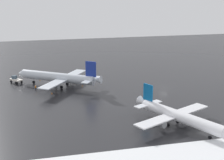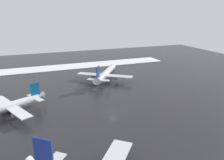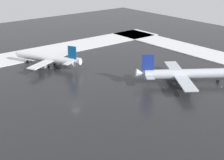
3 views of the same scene
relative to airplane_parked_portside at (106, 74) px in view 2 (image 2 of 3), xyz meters
name	(u,v)px [view 2 (image 2 of 3)]	position (x,y,z in m)	size (l,w,h in m)	color
ground_plane	(113,112)	(34.48, -9.64, -3.20)	(240.00, 240.00, 0.00)	#232326
snow_bank_left	(73,66)	(-32.52, -9.64, -3.07)	(14.00, 116.00, 0.28)	white
airplane_parked_portside	(106,74)	(0.00, 0.00, 0.00)	(28.22, 24.30, 9.69)	silver
airplane_distant_tail	(5,107)	(24.81, -42.76, -0.39)	(22.86, 26.88, 8.53)	white
pushback_tug	(111,69)	(-14.67, 8.37, -1.92)	(4.60, 4.96, 2.50)	silver
ground_crew_beside_wing	(96,74)	(-8.06, -2.65, -2.23)	(0.36, 0.36, 1.71)	black
ground_crew_by_nose_gear	(98,78)	(-1.44, -3.53, -2.23)	(0.36, 0.36, 1.71)	black
traffic_cone_near_nose	(88,79)	(-3.19, -8.19, -2.93)	(0.36, 0.36, 0.55)	orange
traffic_cone_mid_line	(108,84)	(7.72, -1.80, -2.93)	(0.36, 0.36, 0.55)	orange
traffic_cone_wingtip_side	(118,74)	(-6.20, 8.97, -2.93)	(0.36, 0.36, 0.55)	orange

